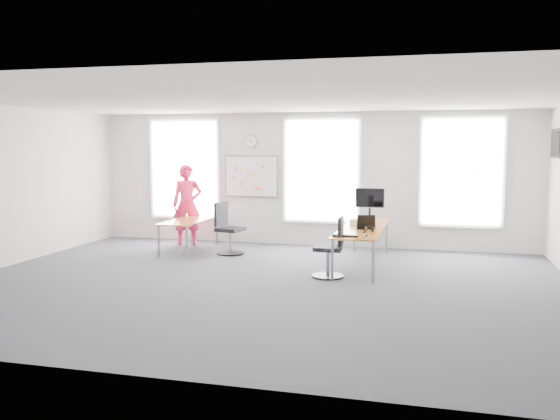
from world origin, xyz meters
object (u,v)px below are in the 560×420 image
(headphones, at_px, (369,229))
(monitor, at_px, (370,201))
(chair_left, at_px, (228,231))
(keyboard, at_px, (345,236))
(desk_left, at_px, (189,222))
(chair_right, at_px, (332,251))
(person, at_px, (187,205))
(desk_right, at_px, (363,230))

(headphones, relative_size, monitor, 0.26)
(chair_left, relative_size, keyboard, 2.41)
(keyboard, relative_size, headphones, 2.66)
(desk_left, height_order, keyboard, keyboard)
(chair_right, height_order, keyboard, chair_right)
(desk_left, distance_m, headphones, 4.18)
(chair_right, relative_size, person, 0.57)
(chair_right, xyz_separation_m, chair_left, (-2.47, 1.65, 0.02))
(desk_right, relative_size, monitor, 4.54)
(chair_left, xyz_separation_m, keyboard, (2.71, -1.72, 0.26))
(desk_right, xyz_separation_m, desk_left, (-3.81, 0.68, -0.07))
(keyboard, bearing_deg, monitor, 78.82)
(desk_left, bearing_deg, chair_left, -11.62)
(keyboard, xyz_separation_m, headphones, (0.33, 0.69, 0.03))
(person, bearing_deg, desk_right, -39.82)
(chair_right, bearing_deg, chair_left, -125.96)
(desk_right, distance_m, keyboard, 1.25)
(keyboard, bearing_deg, person, 139.94)
(desk_right, relative_size, headphones, 17.73)
(chair_left, distance_m, headphones, 3.23)
(desk_left, height_order, chair_left, chair_left)
(person, height_order, monitor, person)
(desk_left, xyz_separation_m, person, (-0.33, 0.66, 0.30))
(desk_left, height_order, monitor, monitor)
(desk_right, distance_m, chair_left, 2.92)
(person, height_order, keyboard, person)
(desk_left, bearing_deg, monitor, 6.35)
(chair_left, bearing_deg, monitor, -64.64)
(headphones, bearing_deg, chair_left, 177.17)
(desk_right, relative_size, chair_left, 2.76)
(keyboard, bearing_deg, headphones, 57.18)
(desk_left, relative_size, person, 1.00)
(desk_left, distance_m, person, 0.80)
(chair_left, xyz_separation_m, headphones, (3.04, -1.03, 0.30))
(desk_left, relative_size, chair_left, 1.70)
(chair_right, height_order, chair_left, chair_left)
(keyboard, distance_m, headphones, 0.77)
(desk_right, distance_m, chair_right, 1.25)
(headphones, bearing_deg, person, 172.31)
(chair_right, xyz_separation_m, headphones, (0.57, 0.62, 0.31))
(chair_left, height_order, keyboard, chair_left)
(person, distance_m, keyboard, 4.75)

